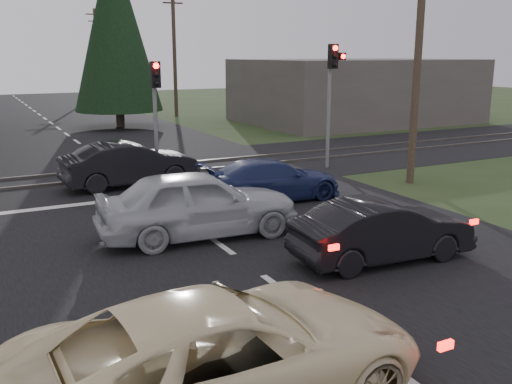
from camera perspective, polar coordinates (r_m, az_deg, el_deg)
ground at (r=10.92m, az=2.72°, el=-9.79°), size 120.00×120.00×0.00m
road at (r=19.81m, az=-11.83°, el=0.71°), size 14.00×100.00×0.01m
rail_corridor at (r=21.71m, az=-13.26°, el=1.76°), size 120.00×8.00×0.01m
stop_line at (r=18.13m, az=-10.29°, el=-0.39°), size 13.00×0.35×0.00m
rail_near at (r=20.94m, az=-12.72°, el=1.48°), size 120.00×0.12×0.10m
rail_far at (r=22.46m, az=-13.77°, el=2.24°), size 120.00×0.12×0.10m
traffic_signal_right at (r=22.10m, az=7.65°, el=10.87°), size 0.68×0.48×4.70m
traffic_signal_center at (r=20.32m, az=-9.99°, el=9.11°), size 0.32×0.48×4.10m
utility_pole_near at (r=19.96m, az=15.98°, el=14.24°), size 1.80×0.26×9.00m
utility_pole_mid at (r=40.97m, az=-8.17°, el=14.06°), size 1.80×0.26×9.00m
utility_pole_far at (r=65.09m, az=-15.66°, el=13.50°), size 1.80×0.26×9.00m
conifer_tree at (r=35.74m, az=-13.92°, el=15.91°), size 5.20×5.20×11.00m
building_right at (r=38.42m, az=9.83°, el=9.96°), size 14.00×10.00×4.00m
cream_coupe at (r=7.33m, az=-3.45°, el=-15.81°), size 5.41×2.67×1.48m
dark_hatchback at (r=12.50m, az=12.55°, el=-3.82°), size 4.09×1.66×1.32m
silver_car at (r=13.82m, az=-5.82°, el=-1.16°), size 4.99×2.32×1.65m
blue_sedan at (r=17.23m, az=1.59°, el=1.20°), size 4.38×1.86×1.26m
dark_car_far at (r=19.59m, az=-12.48°, el=2.73°), size 4.57×1.82×1.48m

